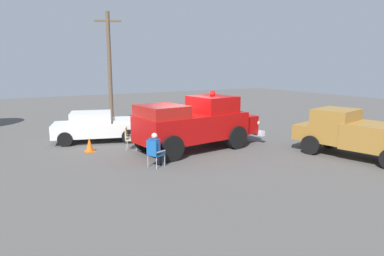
{
  "coord_description": "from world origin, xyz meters",
  "views": [
    {
      "loc": [
        -13.38,
        7.29,
        3.73
      ],
      "look_at": [
        -0.42,
        -0.1,
        0.99
      ],
      "focal_mm": 32.29,
      "sensor_mm": 36.0,
      "label": 1
    }
  ],
  "objects_px": {
    "parked_pickup": "(357,133)",
    "spectator_seated": "(156,148)",
    "lawn_chair_near_truck": "(154,152)",
    "traffic_cone": "(90,145)",
    "lawn_chair_by_car": "(129,137)",
    "utility_pole": "(110,65)",
    "classic_hot_rod": "(99,126)",
    "vintage_fire_truck": "(196,123)"
  },
  "relations": [
    {
      "from": "classic_hot_rod",
      "to": "parked_pickup",
      "type": "bearing_deg",
      "value": -134.63
    },
    {
      "from": "parked_pickup",
      "to": "classic_hot_rod",
      "type": "bearing_deg",
      "value": 45.37
    },
    {
      "from": "classic_hot_rod",
      "to": "parked_pickup",
      "type": "xyz_separation_m",
      "value": [
        -8.21,
        -8.32,
        0.24
      ]
    },
    {
      "from": "parked_pickup",
      "to": "lawn_chair_near_truck",
      "type": "bearing_deg",
      "value": 70.6
    },
    {
      "from": "traffic_cone",
      "to": "vintage_fire_truck",
      "type": "bearing_deg",
      "value": -113.54
    },
    {
      "from": "lawn_chair_by_car",
      "to": "spectator_seated",
      "type": "relative_size",
      "value": 0.79
    },
    {
      "from": "vintage_fire_truck",
      "to": "classic_hot_rod",
      "type": "relative_size",
      "value": 1.31
    },
    {
      "from": "lawn_chair_by_car",
      "to": "utility_pole",
      "type": "xyz_separation_m",
      "value": [
        8.2,
        -1.69,
        3.1
      ]
    },
    {
      "from": "utility_pole",
      "to": "classic_hot_rod",
      "type": "bearing_deg",
      "value": 157.55
    },
    {
      "from": "classic_hot_rod",
      "to": "lawn_chair_near_truck",
      "type": "bearing_deg",
      "value": -174.01
    },
    {
      "from": "lawn_chair_near_truck",
      "to": "traffic_cone",
      "type": "xyz_separation_m",
      "value": [
        3.52,
        1.51,
        -0.28
      ]
    },
    {
      "from": "lawn_chair_near_truck",
      "to": "traffic_cone",
      "type": "bearing_deg",
      "value": 23.19
    },
    {
      "from": "spectator_seated",
      "to": "utility_pole",
      "type": "height_order",
      "value": "utility_pole"
    },
    {
      "from": "vintage_fire_truck",
      "to": "utility_pole",
      "type": "distance_m",
      "value": 9.97
    },
    {
      "from": "classic_hot_rod",
      "to": "parked_pickup",
      "type": "height_order",
      "value": "parked_pickup"
    },
    {
      "from": "lawn_chair_near_truck",
      "to": "lawn_chair_by_car",
      "type": "distance_m",
      "value": 3.06
    },
    {
      "from": "vintage_fire_truck",
      "to": "lawn_chair_by_car",
      "type": "relative_size",
      "value": 6.05
    },
    {
      "from": "utility_pole",
      "to": "traffic_cone",
      "type": "distance_m",
      "value": 9.08
    },
    {
      "from": "lawn_chair_by_car",
      "to": "spectator_seated",
      "type": "height_order",
      "value": "spectator_seated"
    },
    {
      "from": "vintage_fire_truck",
      "to": "utility_pole",
      "type": "bearing_deg",
      "value": 5.68
    },
    {
      "from": "parked_pickup",
      "to": "lawn_chair_by_car",
      "type": "height_order",
      "value": "parked_pickup"
    },
    {
      "from": "vintage_fire_truck",
      "to": "utility_pole",
      "type": "relative_size",
      "value": 0.87
    },
    {
      "from": "classic_hot_rod",
      "to": "traffic_cone",
      "type": "bearing_deg",
      "value": 154.72
    },
    {
      "from": "lawn_chair_by_car",
      "to": "utility_pole",
      "type": "relative_size",
      "value": 0.14
    },
    {
      "from": "vintage_fire_truck",
      "to": "classic_hot_rod",
      "type": "bearing_deg",
      "value": 41.1
    },
    {
      "from": "lawn_chair_near_truck",
      "to": "vintage_fire_truck",
      "type": "bearing_deg",
      "value": -59.12
    },
    {
      "from": "parked_pickup",
      "to": "spectator_seated",
      "type": "bearing_deg",
      "value": 69.96
    },
    {
      "from": "vintage_fire_truck",
      "to": "lawn_chair_by_car",
      "type": "xyz_separation_m",
      "value": [
        1.4,
        2.64,
        -0.61
      ]
    },
    {
      "from": "traffic_cone",
      "to": "parked_pickup",
      "type": "bearing_deg",
      "value": -124.02
    },
    {
      "from": "spectator_seated",
      "to": "traffic_cone",
      "type": "relative_size",
      "value": 2.03
    },
    {
      "from": "classic_hot_rod",
      "to": "lawn_chair_by_car",
      "type": "distance_m",
      "value": 2.53
    },
    {
      "from": "lawn_chair_by_car",
      "to": "traffic_cone",
      "type": "xyz_separation_m",
      "value": [
        0.46,
        1.63,
        -0.28
      ]
    },
    {
      "from": "vintage_fire_truck",
      "to": "classic_hot_rod",
      "type": "distance_m",
      "value": 5.1
    },
    {
      "from": "lawn_chair_by_car",
      "to": "traffic_cone",
      "type": "distance_m",
      "value": 1.72
    },
    {
      "from": "utility_pole",
      "to": "spectator_seated",
      "type": "bearing_deg",
      "value": 171.43
    },
    {
      "from": "utility_pole",
      "to": "parked_pickup",
      "type": "bearing_deg",
      "value": -157.01
    },
    {
      "from": "utility_pole",
      "to": "lawn_chair_by_car",
      "type": "bearing_deg",
      "value": 168.37
    },
    {
      "from": "classic_hot_rod",
      "to": "traffic_cone",
      "type": "relative_size",
      "value": 7.41
    },
    {
      "from": "parked_pickup",
      "to": "lawn_chair_near_truck",
      "type": "height_order",
      "value": "parked_pickup"
    },
    {
      "from": "lawn_chair_by_car",
      "to": "traffic_cone",
      "type": "relative_size",
      "value": 1.61
    },
    {
      "from": "classic_hot_rod",
      "to": "spectator_seated",
      "type": "xyz_separation_m",
      "value": [
        -5.43,
        -0.7,
        -0.05
      ]
    },
    {
      "from": "lawn_chair_near_truck",
      "to": "lawn_chair_by_car",
      "type": "height_order",
      "value": "same"
    }
  ]
}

